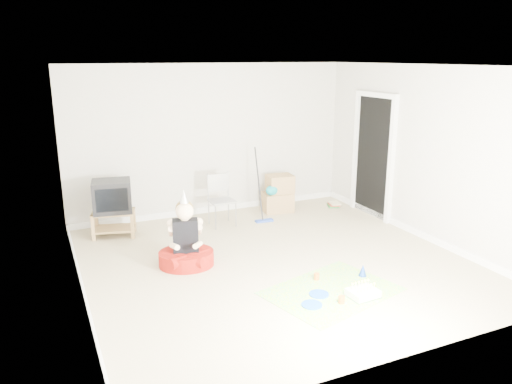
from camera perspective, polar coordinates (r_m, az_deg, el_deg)
name	(u,v)px	position (r m, az deg, el deg)	size (l,w,h in m)	color
ground	(275,262)	(6.88, 2.15, -7.97)	(5.00, 5.00, 0.00)	tan
doorway_recess	(374,158)	(8.83, 13.28, 3.86)	(0.02, 0.90, 2.05)	black
tv_stand	(114,221)	(8.04, -15.93, -3.22)	(0.72, 0.55, 0.40)	#A8814C
crt_tv	(112,196)	(7.93, -16.14, -0.45)	(0.57, 0.47, 0.49)	black
folding_chair	(222,201)	(8.18, -3.91, -1.01)	(0.39, 0.37, 0.87)	#97979C
cardboard_boxes	(278,194)	(8.96, 2.55, -0.24)	(0.58, 0.47, 0.66)	#A98452
floor_mop	(264,207)	(8.39, 0.95, -1.71)	(0.31, 0.41, 1.22)	blue
book_pile	(334,204)	(9.41, 8.88, -1.40)	(0.27, 0.30, 0.08)	#287A31
seated_woman	(186,249)	(6.74, -8.00, -6.50)	(0.90, 0.90, 1.06)	#9B170E
party_mat	(331,291)	(6.14, 8.61, -11.12)	(1.50, 1.09, 0.01)	#E53083
birthday_cake	(363,294)	(6.05, 12.12, -11.28)	(0.35, 0.29, 0.15)	white
blue_plate_near	(319,294)	(6.02, 7.21, -11.50)	(0.23, 0.23, 0.01)	blue
blue_plate_far	(312,305)	(5.78, 6.40, -12.68)	(0.24, 0.24, 0.01)	blue
orange_cup_near	(317,276)	(6.38, 6.93, -9.56)	(0.07, 0.07, 0.08)	#D05E17
orange_cup_far	(342,300)	(5.86, 9.76, -12.03)	(0.07, 0.07, 0.08)	#D05E17
blue_party_hat	(363,270)	(6.56, 12.11, -8.73)	(0.11, 0.11, 0.15)	#1947B2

